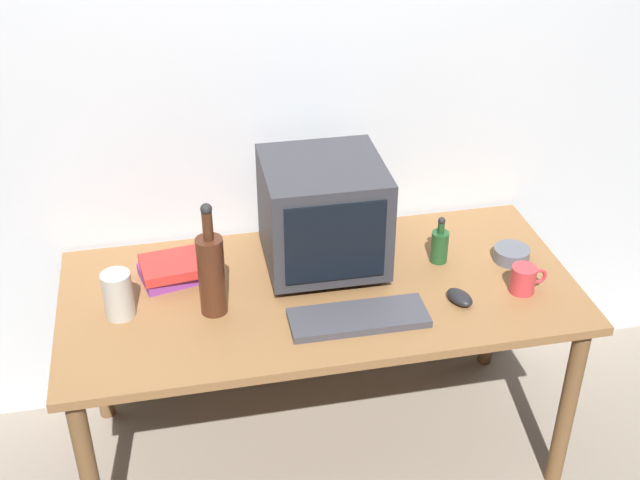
{
  "coord_description": "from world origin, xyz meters",
  "views": [
    {
      "loc": [
        -0.44,
        -2.12,
        2.23
      ],
      "look_at": [
        0.0,
        0.0,
        0.88
      ],
      "focal_mm": 46.29,
      "sensor_mm": 36.0,
      "label": 1
    }
  ],
  "objects_px": {
    "computer_mouse": "(460,297)",
    "cd_spindle": "(511,254)",
    "mug": "(524,279)",
    "metal_canister": "(118,295)",
    "bottle_tall": "(211,272)",
    "book_stack": "(176,269)",
    "crt_monitor": "(323,214)",
    "keyboard": "(358,318)",
    "bottle_short": "(440,245)"
  },
  "relations": [
    {
      "from": "computer_mouse",
      "to": "cd_spindle",
      "type": "distance_m",
      "value": 0.32
    },
    {
      "from": "mug",
      "to": "metal_canister",
      "type": "relative_size",
      "value": 0.8
    },
    {
      "from": "bottle_tall",
      "to": "book_stack",
      "type": "distance_m",
      "value": 0.25
    },
    {
      "from": "crt_monitor",
      "to": "computer_mouse",
      "type": "distance_m",
      "value": 0.51
    },
    {
      "from": "mug",
      "to": "metal_canister",
      "type": "distance_m",
      "value": 1.26
    },
    {
      "from": "bottle_tall",
      "to": "metal_canister",
      "type": "height_order",
      "value": "bottle_tall"
    },
    {
      "from": "keyboard",
      "to": "bottle_tall",
      "type": "xyz_separation_m",
      "value": [
        -0.42,
        0.14,
        0.13
      ]
    },
    {
      "from": "crt_monitor",
      "to": "bottle_tall",
      "type": "distance_m",
      "value": 0.43
    },
    {
      "from": "crt_monitor",
      "to": "bottle_short",
      "type": "distance_m",
      "value": 0.41
    },
    {
      "from": "crt_monitor",
      "to": "mug",
      "type": "relative_size",
      "value": 3.27
    },
    {
      "from": "bottle_short",
      "to": "crt_monitor",
      "type": "bearing_deg",
      "value": 171.19
    },
    {
      "from": "computer_mouse",
      "to": "mug",
      "type": "xyz_separation_m",
      "value": [
        0.22,
        0.02,
        0.03
      ]
    },
    {
      "from": "mug",
      "to": "bottle_tall",
      "type": "bearing_deg",
      "value": 174.46
    },
    {
      "from": "computer_mouse",
      "to": "keyboard",
      "type": "bearing_deg",
      "value": 164.36
    },
    {
      "from": "cd_spindle",
      "to": "metal_canister",
      "type": "height_order",
      "value": "metal_canister"
    },
    {
      "from": "keyboard",
      "to": "bottle_short",
      "type": "relative_size",
      "value": 2.49
    },
    {
      "from": "keyboard",
      "to": "cd_spindle",
      "type": "height_order",
      "value": "cd_spindle"
    },
    {
      "from": "bottle_tall",
      "to": "keyboard",
      "type": "bearing_deg",
      "value": -18.43
    },
    {
      "from": "mug",
      "to": "cd_spindle",
      "type": "distance_m",
      "value": 0.18
    },
    {
      "from": "cd_spindle",
      "to": "bottle_short",
      "type": "bearing_deg",
      "value": 169.43
    },
    {
      "from": "keyboard",
      "to": "bottle_short",
      "type": "height_order",
      "value": "bottle_short"
    },
    {
      "from": "book_stack",
      "to": "metal_canister",
      "type": "distance_m",
      "value": 0.24
    },
    {
      "from": "book_stack",
      "to": "metal_canister",
      "type": "bearing_deg",
      "value": -137.32
    },
    {
      "from": "crt_monitor",
      "to": "bottle_short",
      "type": "height_order",
      "value": "crt_monitor"
    },
    {
      "from": "bottle_tall",
      "to": "mug",
      "type": "distance_m",
      "value": 0.98
    },
    {
      "from": "computer_mouse",
      "to": "cd_spindle",
      "type": "height_order",
      "value": "cd_spindle"
    },
    {
      "from": "bottle_tall",
      "to": "crt_monitor",
      "type": "bearing_deg",
      "value": 26.19
    },
    {
      "from": "crt_monitor",
      "to": "cd_spindle",
      "type": "height_order",
      "value": "crt_monitor"
    },
    {
      "from": "keyboard",
      "to": "computer_mouse",
      "type": "distance_m",
      "value": 0.33
    },
    {
      "from": "keyboard",
      "to": "computer_mouse",
      "type": "height_order",
      "value": "computer_mouse"
    },
    {
      "from": "book_stack",
      "to": "metal_canister",
      "type": "relative_size",
      "value": 1.67
    },
    {
      "from": "mug",
      "to": "metal_canister",
      "type": "height_order",
      "value": "metal_canister"
    },
    {
      "from": "computer_mouse",
      "to": "bottle_short",
      "type": "xyz_separation_m",
      "value": [
        0.01,
        0.24,
        0.04
      ]
    },
    {
      "from": "bottle_tall",
      "to": "book_stack",
      "type": "bearing_deg",
      "value": 117.41
    },
    {
      "from": "keyboard",
      "to": "metal_canister",
      "type": "xyz_separation_m",
      "value": [
        -0.7,
        0.18,
        0.06
      ]
    },
    {
      "from": "computer_mouse",
      "to": "book_stack",
      "type": "distance_m",
      "value": 0.91
    },
    {
      "from": "cd_spindle",
      "to": "metal_canister",
      "type": "relative_size",
      "value": 0.8
    },
    {
      "from": "keyboard",
      "to": "book_stack",
      "type": "relative_size",
      "value": 1.67
    },
    {
      "from": "cd_spindle",
      "to": "metal_canister",
      "type": "distance_m",
      "value": 1.29
    },
    {
      "from": "crt_monitor",
      "to": "keyboard",
      "type": "distance_m",
      "value": 0.38
    },
    {
      "from": "bottle_short",
      "to": "book_stack",
      "type": "distance_m",
      "value": 0.87
    },
    {
      "from": "bottle_short",
      "to": "book_stack",
      "type": "bearing_deg",
      "value": 175.17
    },
    {
      "from": "keyboard",
      "to": "mug",
      "type": "xyz_separation_m",
      "value": [
        0.55,
        0.05,
        0.03
      ]
    },
    {
      "from": "crt_monitor",
      "to": "computer_mouse",
      "type": "relative_size",
      "value": 3.92
    },
    {
      "from": "bottle_tall",
      "to": "bottle_short",
      "type": "bearing_deg",
      "value": 9.48
    },
    {
      "from": "book_stack",
      "to": "bottle_tall",
      "type": "bearing_deg",
      "value": -62.59
    },
    {
      "from": "bottle_tall",
      "to": "mug",
      "type": "xyz_separation_m",
      "value": [
        0.97,
        -0.09,
        -0.1
      ]
    },
    {
      "from": "crt_monitor",
      "to": "metal_canister",
      "type": "xyz_separation_m",
      "value": [
        -0.66,
        -0.15,
        -0.12
      ]
    },
    {
      "from": "crt_monitor",
      "to": "cd_spindle",
      "type": "bearing_deg",
      "value": -9.49
    },
    {
      "from": "metal_canister",
      "to": "keyboard",
      "type": "bearing_deg",
      "value": -14.18
    }
  ]
}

